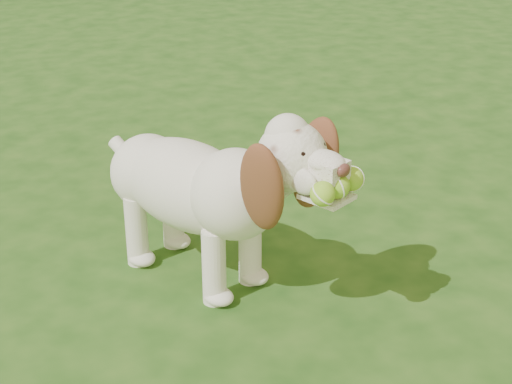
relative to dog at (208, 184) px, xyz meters
name	(u,v)px	position (x,y,z in m)	size (l,w,h in m)	color
ground	(78,240)	(-0.41, 0.56, -0.42)	(80.00, 80.00, 0.00)	#1B4413
dog	(208,184)	(0.00, 0.00, 0.00)	(0.73, 1.17, 0.79)	white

